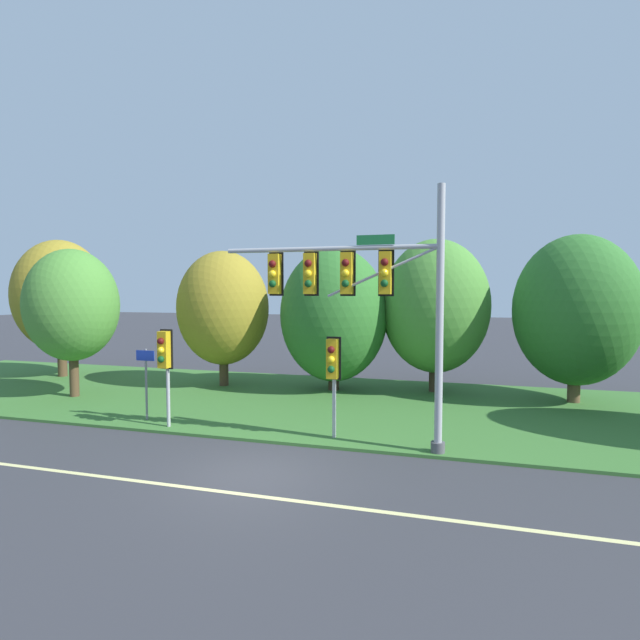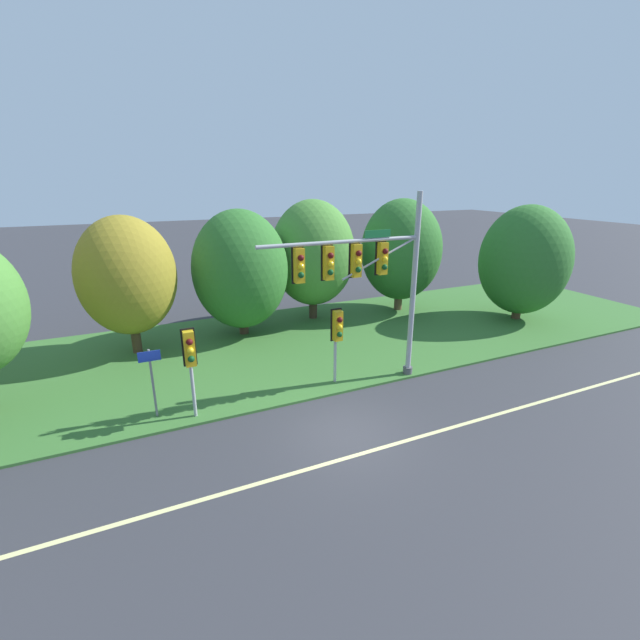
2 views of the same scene
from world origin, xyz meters
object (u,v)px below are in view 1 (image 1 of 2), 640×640
tree_nearest_road (60,296)px  route_sign_post (146,375)px  pedestrian_signal_near_kerb (333,365)px  tree_tall_centre (435,306)px  tree_right_far (576,310)px  tree_mid_verge (334,315)px  traffic_signal_mast (365,290)px  pedestrian_signal_further_along (165,356)px  tree_left_of_mast (72,305)px  tree_behind_signpost (223,308)px

tree_nearest_road → route_sign_post: bearing=-33.4°
pedestrian_signal_near_kerb → tree_tall_centre: bearing=72.9°
route_sign_post → tree_right_far: 17.02m
tree_mid_verge → tree_tall_centre: tree_tall_centre is taller
traffic_signal_mast → route_sign_post: bearing=174.6°
pedestrian_signal_near_kerb → pedestrian_signal_further_along: 5.70m
pedestrian_signal_further_along → tree_tall_centre: tree_tall_centre is taller
tree_nearest_road → tree_tall_centre: 19.48m
tree_left_of_mast → tree_mid_verge: (10.47, 4.56, -0.47)m
traffic_signal_mast → tree_mid_verge: 8.47m
pedestrian_signal_further_along → tree_tall_centre: size_ratio=0.48×
traffic_signal_mast → tree_left_of_mast: bearing=166.3°
tree_mid_verge → pedestrian_signal_near_kerb: bearing=-75.4°
traffic_signal_mast → pedestrian_signal_near_kerb: 2.58m
tree_nearest_road → tree_mid_verge: 14.95m
tree_mid_verge → tree_tall_centre: size_ratio=0.95×
pedestrian_signal_further_along → tree_nearest_road: 13.42m
pedestrian_signal_further_along → tree_right_far: size_ratio=0.48×
tree_left_of_mast → tree_behind_signpost: (5.08, 4.09, -0.21)m
traffic_signal_mast → tree_nearest_road: traffic_signal_mast is taller
traffic_signal_mast → tree_behind_signpost: traffic_signal_mast is taller
traffic_signal_mast → tree_behind_signpost: size_ratio=1.16×
tree_nearest_road → tree_right_far: tree_nearest_road is taller
traffic_signal_mast → tree_right_far: (7.17, 8.16, -0.83)m
tree_tall_centre → tree_mid_verge: bearing=-168.2°
pedestrian_signal_further_along → tree_tall_centre: (8.26, 8.74, 1.46)m
pedestrian_signal_further_along → tree_mid_verge: bearing=64.3°
pedestrian_signal_further_along → route_sign_post: (-1.25, 0.71, -0.81)m
route_sign_post → tree_behind_signpost: 6.96m
route_sign_post → traffic_signal_mast: bearing=-5.4°
route_sign_post → tree_mid_verge: (5.01, 7.09, 1.88)m
traffic_signal_mast → pedestrian_signal_further_along: traffic_signal_mast is taller
pedestrian_signal_near_kerb → tree_nearest_road: size_ratio=0.44×
route_sign_post → tree_right_far: (15.17, 7.41, 2.18)m
route_sign_post → tree_mid_verge: tree_mid_verge is taller
route_sign_post → tree_mid_verge: 8.88m
tree_nearest_road → traffic_signal_mast: bearing=-22.1°
route_sign_post → tree_left_of_mast: size_ratio=0.40×
tree_tall_centre → tree_right_far: bearing=-6.2°
tree_left_of_mast → tree_right_far: size_ratio=0.93×
pedestrian_signal_further_along → traffic_signal_mast: bearing=-0.4°
pedestrian_signal_near_kerb → tree_behind_signpost: 10.18m
tree_mid_verge → tree_tall_centre: bearing=11.8°
pedestrian_signal_near_kerb → tree_tall_centre: 8.88m
tree_mid_verge → tree_right_far: tree_right_far is taller
tree_left_of_mast → tree_mid_verge: tree_mid_verge is taller
tree_right_far → tree_nearest_road: bearing=-178.0°
tree_behind_signpost → tree_tall_centre: tree_tall_centre is taller
route_sign_post → tree_tall_centre: tree_tall_centre is taller
tree_nearest_road → tree_mid_verge: bearing=2.2°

